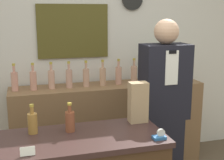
{
  "coord_description": "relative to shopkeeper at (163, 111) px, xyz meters",
  "views": [
    {
      "loc": [
        -0.7,
        -1.57,
        1.77
      ],
      "look_at": [
        0.06,
        1.1,
        1.16
      ],
      "focal_mm": 50.0,
      "sensor_mm": 36.0,
      "label": 1
    }
  ],
  "objects": [
    {
      "name": "shelf_bottle_5",
      "position": [
        -0.4,
        0.73,
        0.22
      ],
      "size": [
        0.07,
        0.07,
        0.29
      ],
      "color": "tan",
      "rests_on": "back_shelf"
    },
    {
      "name": "shelf_bottle_8",
      "position": [
        0.16,
        0.74,
        0.22
      ],
      "size": [
        0.07,
        0.07,
        0.29
      ],
      "color": "tan",
      "rests_on": "back_shelf"
    },
    {
      "name": "paper_bag",
      "position": [
        -0.39,
        -0.35,
        0.22
      ],
      "size": [
        0.15,
        0.1,
        0.32
      ],
      "color": "tan",
      "rests_on": "display_counter"
    },
    {
      "name": "counter_bottle_1",
      "position": [
        -1.2,
        -0.37,
        0.14
      ],
      "size": [
        0.07,
        0.07,
        0.22
      ],
      "color": "olive",
      "rests_on": "display_counter"
    },
    {
      "name": "counter_bottle_2",
      "position": [
        -0.94,
        -0.4,
        0.14
      ],
      "size": [
        0.07,
        0.07,
        0.22
      ],
      "color": "brown",
      "rests_on": "display_counter"
    },
    {
      "name": "shelf_bottle_7",
      "position": [
        -0.03,
        0.75,
        0.22
      ],
      "size": [
        0.07,
        0.07,
        0.29
      ],
      "color": "tan",
      "rests_on": "back_shelf"
    },
    {
      "name": "shelf_bottle_1",
      "position": [
        -1.15,
        0.72,
        0.22
      ],
      "size": [
        0.07,
        0.07,
        0.29
      ],
      "color": "tan",
      "rests_on": "back_shelf"
    },
    {
      "name": "price_card_right",
      "position": [
        -1.25,
        -0.72,
        0.09
      ],
      "size": [
        0.09,
        0.02,
        0.06
      ],
      "color": "white",
      "rests_on": "display_counter"
    },
    {
      "name": "shopkeeper",
      "position": [
        0.0,
        0.0,
        0.0
      ],
      "size": [
        0.43,
        0.27,
        1.71
      ],
      "color": "black",
      "rests_on": "ground_plane"
    },
    {
      "name": "shelf_bottle_2",
      "position": [
        -0.97,
        0.73,
        0.22
      ],
      "size": [
        0.07,
        0.07,
        0.29
      ],
      "color": "tan",
      "rests_on": "back_shelf"
    },
    {
      "name": "back_shelf",
      "position": [
        -0.34,
        0.73,
        -0.37
      ],
      "size": [
        2.17,
        0.44,
        0.96
      ],
      "color": "brown",
      "rests_on": "ground_plane"
    },
    {
      "name": "shelf_bottle_6",
      "position": [
        -0.22,
        0.74,
        0.22
      ],
      "size": [
        0.07,
        0.07,
        0.29
      ],
      "color": "tan",
      "rests_on": "back_shelf"
    },
    {
      "name": "back_wall",
      "position": [
        -0.54,
        1.01,
        0.5
      ],
      "size": [
        5.2,
        0.09,
        2.7
      ],
      "color": "silver",
      "rests_on": "ground_plane"
    },
    {
      "name": "shelf_bottle_3",
      "position": [
        -0.78,
        0.72,
        0.22
      ],
      "size": [
        0.07,
        0.07,
        0.29
      ],
      "color": "tan",
      "rests_on": "back_shelf"
    },
    {
      "name": "shelf_bottle_0",
      "position": [
        -1.34,
        0.74,
        0.22
      ],
      "size": [
        0.07,
        0.07,
        0.29
      ],
      "color": "tan",
      "rests_on": "back_shelf"
    },
    {
      "name": "tape_dispenser",
      "position": [
        -0.37,
        -0.71,
        0.08
      ],
      "size": [
        0.09,
        0.06,
        0.07
      ],
      "color": "#2D66A8",
      "rests_on": "display_counter"
    },
    {
      "name": "potted_plant",
      "position": [
        0.38,
        0.73,
        0.31
      ],
      "size": [
        0.27,
        0.27,
        0.37
      ],
      "color": "#9E998E",
      "rests_on": "back_shelf"
    },
    {
      "name": "shelf_bottle_4",
      "position": [
        -0.59,
        0.73,
        0.22
      ],
      "size": [
        0.07,
        0.07,
        0.29
      ],
      "color": "tan",
      "rests_on": "back_shelf"
    }
  ]
}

